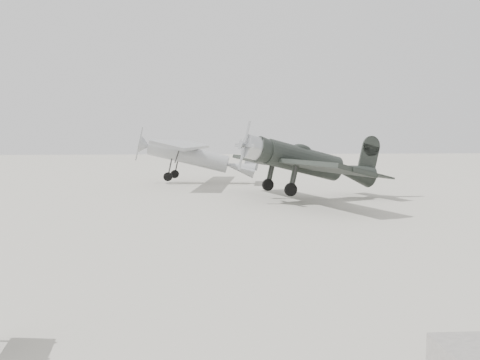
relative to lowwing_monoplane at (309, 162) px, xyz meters
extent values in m
plane|color=#9B9589|center=(-3.13, -5.50, -1.94)|extent=(160.00, 160.00, 0.00)
cylinder|color=black|center=(-0.36, -0.10, 0.07)|extent=(4.33, 2.41, 1.31)
cone|color=black|center=(2.62, 0.75, 0.12)|extent=(2.68, 1.85, 1.22)
cylinder|color=#B8BBBD|center=(-3.11, -0.90, 0.07)|extent=(1.13, 1.35, 1.16)
cone|color=#B8BBBD|center=(-3.65, -1.05, 0.07)|extent=(0.46, 0.60, 0.53)
cube|color=#B8BBBD|center=(-3.58, -1.03, 0.07)|extent=(0.10, 0.18, 2.44)
ellipsoid|color=black|center=(-0.54, -0.16, 0.65)|extent=(1.17, 0.90, 0.43)
cube|color=black|center=(-0.99, -0.29, -0.26)|extent=(5.01, 11.36, 0.21)
cube|color=black|center=(3.34, 0.96, 0.16)|extent=(2.08, 4.07, 0.09)
cube|color=black|center=(3.47, 1.00, 0.96)|extent=(1.11, 0.40, 1.69)
cylinder|color=black|center=(-1.00, -1.61, -1.55)|extent=(0.65, 0.32, 0.64)
cylinder|color=black|center=(-1.70, 0.83, -1.55)|extent=(0.65, 0.32, 0.64)
cylinder|color=#333333|center=(-1.00, -1.61, -0.92)|extent=(0.13, 0.13, 1.31)
cylinder|color=#333333|center=(-1.70, 0.83, -0.92)|extent=(0.13, 0.13, 1.31)
cylinder|color=black|center=(3.56, 1.03, -0.29)|extent=(0.22, 0.13, 0.21)
cylinder|color=#9C9FA1|center=(-6.23, 9.95, 0.04)|extent=(5.86, 2.15, 1.21)
cone|color=#9C9FA1|center=(-2.42, 9.31, 0.04)|extent=(2.14, 1.42, 1.10)
cone|color=#9C9FA1|center=(-9.38, 10.48, 0.04)|extent=(0.84, 1.24, 1.15)
cube|color=#9C9FA1|center=(-9.82, 10.55, 0.04)|extent=(0.08, 0.16, 2.43)
cube|color=#9C9FA1|center=(-6.66, 10.02, 0.73)|extent=(4.08, 12.32, 0.20)
cube|color=#9C9FA1|center=(-1.87, 9.22, 0.10)|extent=(1.60, 3.86, 0.09)
cube|color=#9C9FA1|center=(-1.77, 9.20, 0.82)|extent=(0.99, 0.25, 1.43)
cylinder|color=black|center=(-7.30, 8.90, -1.63)|extent=(0.63, 0.25, 0.62)
cylinder|color=black|center=(-6.90, 11.29, -1.63)|extent=(0.63, 0.25, 0.62)
cylinder|color=#333333|center=(-7.30, 8.90, -1.01)|extent=(0.11, 0.11, 1.32)
cylinder|color=#333333|center=(-6.90, 11.29, -1.01)|extent=(0.11, 0.11, 1.32)
cylinder|color=black|center=(-1.66, 9.18, -0.29)|extent=(0.21, 0.11, 0.20)
camera|label=1|loc=(-6.16, -23.62, 1.20)|focal=35.00mm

